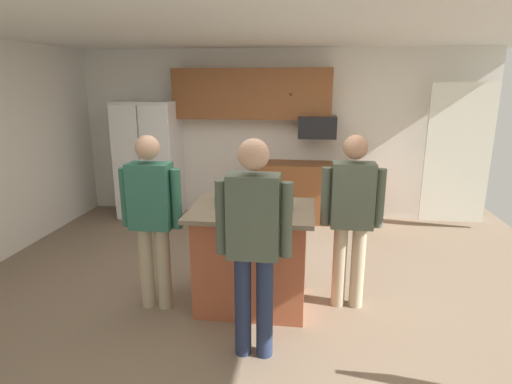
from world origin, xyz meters
The scene contains 18 objects.
floor centered at (0.00, 0.00, 0.00)m, with size 7.04×7.04×0.00m, color #7F6B56.
ceiling centered at (0.00, 0.00, 2.60)m, with size 7.04×7.04×0.00m, color white.
back_wall centered at (0.00, 2.80, 1.30)m, with size 6.40×0.10×2.60m, color white.
french_door_window_panel centered at (2.60, 2.40, 1.10)m, with size 0.90×0.06×2.00m, color white.
cabinet_run_upper centered at (-0.40, 2.60, 1.93)m, with size 2.40×0.38×0.75m.
cabinet_run_lower centered at (0.60, 2.48, 0.45)m, with size 1.80×0.63×0.90m.
refrigerator centered at (-2.00, 2.38, 0.91)m, with size 0.91×0.76×1.82m.
microwave_over_range centered at (0.60, 2.50, 1.45)m, with size 0.56×0.40×0.32m, color black.
kitchen_island centered at (0.00, -0.20, 0.49)m, with size 1.14×0.87×0.97m.
person_guest_left centered at (-0.90, -0.37, 0.95)m, with size 0.57×0.22×1.65m.
person_guest_right centered at (0.12, -0.98, 1.00)m, with size 0.57×0.23×1.72m.
person_host_foreground centered at (0.91, -0.11, 0.95)m, with size 0.57×0.22×1.65m.
mug_blue_stoneware centered at (-0.30, -0.21, 1.02)m, with size 0.13×0.09×0.10m.
glass_stout_tall centered at (0.34, -0.22, 1.05)m, with size 0.07×0.07×0.15m.
glass_dark_ale centered at (-0.22, -0.46, 1.03)m, with size 0.06×0.06×0.12m.
mug_ceramic_white centered at (0.13, 0.04, 1.02)m, with size 0.12×0.08×0.09m.
glass_pilsner centered at (-0.34, -0.03, 1.06)m, with size 0.07×0.07×0.16m.
serving_tray centered at (0.03, -0.22, 0.99)m, with size 0.44×0.30×0.04m.
Camera 1 is at (0.52, -3.87, 2.11)m, focal length 29.52 mm.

